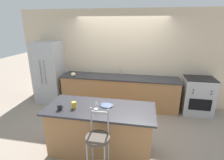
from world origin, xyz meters
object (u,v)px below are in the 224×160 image
object	(u,v)px
oven_range	(197,96)
tumbler_cup	(74,105)
wine_glass	(96,102)
coffee_mug	(60,107)
dinner_plate	(107,105)
pumpkin_decoration	(73,74)
refrigerator	(49,72)
bar_stool_near	(98,145)

from	to	relation	value
oven_range	tumbler_cup	xyz separation A→B (m)	(-2.60, -2.05, 0.48)
wine_glass	coffee_mug	world-z (taller)	wine_glass
dinner_plate	coffee_mug	distance (m)	0.82
wine_glass	coffee_mug	size ratio (longest dim) A/B	1.63
wine_glass	pumpkin_decoration	world-z (taller)	wine_glass
dinner_plate	wine_glass	distance (m)	0.26
pumpkin_decoration	coffee_mug	bearing A→B (deg)	-73.63
oven_range	pumpkin_decoration	size ratio (longest dim) A/B	7.33
refrigerator	oven_range	world-z (taller)	refrigerator
bar_stool_near	coffee_mug	size ratio (longest dim) A/B	10.63
dinner_plate	coffee_mug	world-z (taller)	coffee_mug
wine_glass	tumbler_cup	xyz separation A→B (m)	(-0.38, -0.04, -0.07)
bar_stool_near	refrigerator	bearing A→B (deg)	130.77
coffee_mug	tumbler_cup	xyz separation A→B (m)	(0.22, 0.10, 0.01)
wine_glass	pumpkin_decoration	xyz separation A→B (m)	(-1.17, 1.82, -0.08)
refrigerator	bar_stool_near	world-z (taller)	refrigerator
bar_stool_near	coffee_mug	world-z (taller)	bar_stool_near
coffee_mug	dinner_plate	bearing A→B (deg)	21.59
oven_range	wine_glass	distance (m)	3.04
dinner_plate	pumpkin_decoration	xyz separation A→B (m)	(-1.33, 1.65, 0.03)
bar_stool_near	wine_glass	bearing A→B (deg)	108.29
refrigerator	bar_stool_near	bearing A→B (deg)	-49.23
refrigerator	oven_range	xyz separation A→B (m)	(4.22, 0.03, -0.43)
oven_range	pumpkin_decoration	xyz separation A→B (m)	(-3.39, -0.20, 0.46)
wine_glass	coffee_mug	distance (m)	0.62
refrigerator	bar_stool_near	size ratio (longest dim) A/B	1.58
refrigerator	coffee_mug	world-z (taller)	refrigerator
wine_glass	pumpkin_decoration	size ratio (longest dim) A/B	1.34
refrigerator	coffee_mug	bearing A→B (deg)	-56.50
coffee_mug	bar_stool_near	bearing A→B (deg)	-27.94
pumpkin_decoration	oven_range	bearing A→B (deg)	3.32
refrigerator	pumpkin_decoration	xyz separation A→B (m)	(0.83, -0.16, 0.03)
dinner_plate	tumbler_cup	xyz separation A→B (m)	(-0.54, -0.20, 0.05)
tumbler_cup	refrigerator	bearing A→B (deg)	128.75
wine_glass	pumpkin_decoration	bearing A→B (deg)	122.87
refrigerator	tumbler_cup	xyz separation A→B (m)	(1.62, -2.02, 0.05)
pumpkin_decoration	tumbler_cup	bearing A→B (deg)	-66.88
refrigerator	bar_stool_near	distance (m)	3.36
tumbler_cup	pumpkin_decoration	world-z (taller)	same
dinner_plate	coffee_mug	bearing A→B (deg)	-158.41
oven_range	tumbler_cup	size ratio (longest dim) A/B	8.41
tumbler_cup	oven_range	bearing A→B (deg)	38.28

